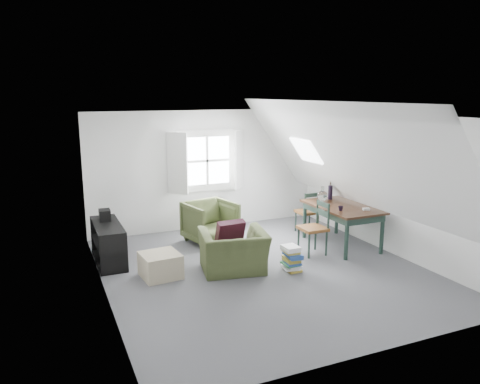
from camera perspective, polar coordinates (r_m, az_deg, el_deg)
name	(u,v)px	position (r m, az deg, el deg)	size (l,w,h in m)	color
floor	(263,270)	(7.79, 2.83, -9.44)	(5.50, 5.50, 0.00)	#525257
ceiling	(265,116)	(7.26, 3.03, 9.24)	(5.50, 5.50, 0.00)	white
wall_back	(206,170)	(9.93, -4.11, 2.71)	(5.00, 5.00, 0.00)	silver
wall_front	(379,247)	(5.20, 16.53, -6.42)	(5.00, 5.00, 0.00)	silver
wall_left	(101,211)	(6.73, -16.54, -2.23)	(5.50, 5.50, 0.00)	silver
wall_right	(389,184)	(8.81, 17.68, 0.98)	(5.50, 5.50, 0.00)	silver
slope_left	(167,169)	(6.80, -8.84, 2.78)	(5.50, 5.50, 0.00)	white
slope_right	(346,157)	(8.14, 12.83, 4.13)	(5.50, 5.50, 0.00)	white
dormer_window	(208,161)	(9.83, -3.98, 3.80)	(1.71, 0.35, 1.30)	white
skylight	(306,151)	(9.21, 8.06, 5.01)	(0.55, 0.75, 0.04)	white
armchair_near	(233,271)	(7.73, -0.80, -9.61)	(1.04, 0.91, 0.67)	#3B4623
armchair_far	(211,242)	(9.18, -3.61, -6.09)	(0.86, 0.89, 0.81)	#3B4623
throw_pillow	(230,234)	(7.67, -1.25, -5.16)	(0.47, 0.13, 0.47)	#370F1D
ottoman	(160,265)	(7.55, -9.68, -8.79)	(0.57, 0.57, 0.38)	tan
dining_table	(342,211)	(8.99, 12.32, -2.28)	(0.93, 1.55, 0.78)	#321B10
demijohn	(322,195)	(9.21, 10.00, -0.42)	(0.20, 0.20, 0.29)	silver
vase_twigs	(330,192)	(9.42, 10.95, 0.04)	(0.09, 0.10, 0.69)	black
cup	(341,211)	(8.58, 12.15, -2.24)	(0.09, 0.09, 0.08)	black
paper_box	(366,209)	(8.73, 15.14, -2.02)	(0.12, 0.08, 0.04)	white
dining_chair_far	(308,211)	(9.73, 8.28, -2.36)	(0.41, 0.41, 0.88)	brown
dining_chair_near	(315,227)	(8.48, 9.08, -4.26)	(0.44, 0.44, 0.95)	brown
media_shelf	(109,245)	(8.32, -15.71, -6.29)	(0.44, 1.31, 0.67)	black
electronics_box	(105,215)	(8.47, -16.16, -2.76)	(0.19, 0.26, 0.21)	black
magazine_stack	(292,258)	(7.73, 6.32, -8.05)	(0.31, 0.37, 0.41)	#B29933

